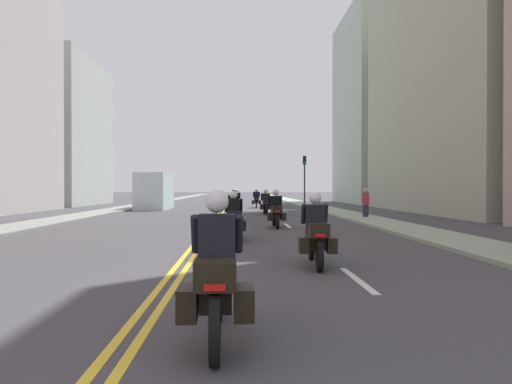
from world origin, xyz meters
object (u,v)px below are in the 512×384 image
Objects in this scene: motorcycle_0 at (217,279)px; motorcycle_5 at (266,204)px; motorcycle_3 at (276,212)px; motorcycle_4 at (234,208)px; motorcycle_7 at (256,200)px; traffic_light_far at (305,171)px; parked_truck at (156,193)px; motorcycle_2 at (234,220)px; motorcycle_6 at (236,202)px; pedestrian_0 at (366,203)px; motorcycle_1 at (316,235)px.

motorcycle_0 is 1.04× the size of motorcycle_5.
motorcycle_5 is at bearing 84.08° from motorcycle_0.
motorcycle_3 is 0.94× the size of motorcycle_4.
motorcycle_7 is at bearing 79.97° from motorcycle_4.
motorcycle_3 is 9.52m from motorcycle_5.
motorcycle_7 is at bearing -147.93° from traffic_light_far.
parked_truck reaches higher than motorcycle_5.
motorcycle_6 is at bearing 89.05° from motorcycle_2.
pedestrian_0 reaches higher than motorcycle_4.
motorcycle_3 is (1.79, 14.36, -0.03)m from motorcycle_0.
motorcycle_5 reaches higher than motorcycle_4.
motorcycle_0 is 28.56m from motorcycle_6.
motorcycle_7 reaches higher than motorcycle_6.
motorcycle_4 is 1.09× the size of motorcycle_5.
motorcycle_1 reaches higher than motorcycle_4.
traffic_light_far is (6.17, 17.38, 2.49)m from motorcycle_4.
motorcycle_7 is (-0.21, 9.65, 0.02)m from motorcycle_5.
motorcycle_2 is 27.32m from traffic_light_far.
motorcycle_5 is (0.14, 9.52, -0.01)m from motorcycle_3.
motorcycle_5 is (0.06, 19.09, -0.02)m from motorcycle_1.
motorcycle_3 reaches higher than motorcycle_5.
traffic_light_far reaches higher than parked_truck.
pedestrian_0 is (6.99, 9.83, 0.19)m from motorcycle_2.
traffic_light_far is at bearing 69.48° from motorcycle_5.
motorcycle_2 is 0.35× the size of parked_truck.
motorcycle_7 is at bearing 85.77° from motorcycle_0.
motorcycle_5 is at bearing -108.77° from traffic_light_far.
motorcycle_0 reaches higher than motorcycle_2.
motorcycle_2 is at bearing -99.24° from motorcycle_5.
motorcycle_0 is at bearing -91.44° from motorcycle_2.
traffic_light_far is 0.70× the size of parked_truck.
motorcycle_7 is (-0.16, 28.74, 0.00)m from motorcycle_1.
motorcycle_6 is at bearing 88.56° from motorcycle_0.
motorcycle_3 is 0.99× the size of motorcycle_6.
motorcycle_1 is 1.34× the size of pedestrian_0.
motorcycle_4 is 7.12m from pedestrian_0.
motorcycle_1 is 23.84m from motorcycle_6.
motorcycle_2 is at bearing -102.91° from traffic_light_far.
motorcycle_3 is at bearing 68.46° from motorcycle_2.
motorcycle_2 is at bearing -91.64° from motorcycle_7.
motorcycle_3 reaches higher than motorcycle_1.
motorcycle_0 is at bearing -90.62° from motorcycle_7.
motorcycle_5 is 0.45× the size of traffic_light_far.
motorcycle_0 is 0.95× the size of motorcycle_4.
motorcycle_5 is (1.95, 4.94, -0.01)m from motorcycle_4.
motorcycle_6 is at bearing 95.77° from motorcycle_3.
motorcycle_1 is at bearing -91.92° from motorcycle_5.
motorcycle_0 is 5.14m from motorcycle_1.
motorcycle_2 is 12.06m from pedestrian_0.
motorcycle_5 reaches higher than motorcycle_1.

